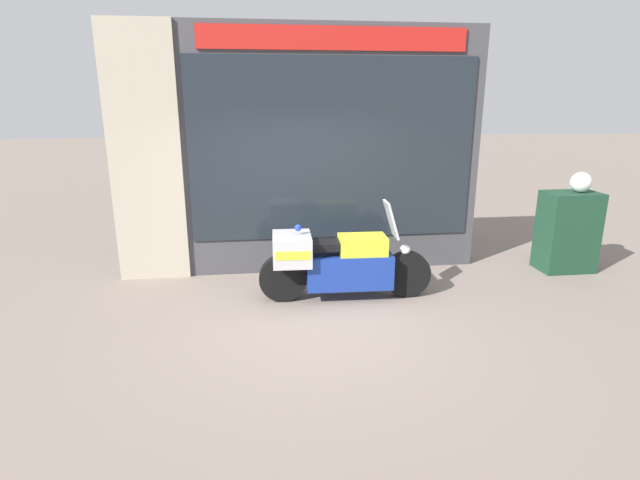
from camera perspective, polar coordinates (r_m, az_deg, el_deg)
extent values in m
plane|color=gray|center=(6.15, -0.34, -9.14)|extent=(60.00, 60.00, 0.00)
cube|color=#424247|center=(7.60, -2.20, 9.96)|extent=(5.45, 0.40, 3.64)
cube|color=#B2A893|center=(7.76, -19.01, 9.24)|extent=(1.01, 0.55, 3.64)
cube|color=#1E262D|center=(7.44, 1.60, 10.22)|extent=(4.21, 0.02, 2.64)
cube|color=red|center=(7.44, 1.70, 22.08)|extent=(3.79, 0.03, 0.32)
cube|color=slate|center=(7.97, 0.98, -1.09)|extent=(3.99, 0.30, 0.55)
cube|color=silver|center=(7.89, 0.87, 5.49)|extent=(3.99, 0.02, 1.30)
cube|color=beige|center=(7.66, 1.04, 10.02)|extent=(3.99, 0.30, 0.02)
cube|color=black|center=(7.59, -9.59, 10.05)|extent=(0.18, 0.04, 0.06)
cube|color=#195623|center=(7.61, -2.48, 10.27)|extent=(0.18, 0.04, 0.06)
cube|color=navy|center=(7.74, 4.50, 10.33)|extent=(0.18, 0.04, 0.06)
cube|color=#C68E19|center=(7.98, 11.15, 10.25)|extent=(0.18, 0.04, 0.06)
cube|color=orange|center=(7.72, -5.71, 1.43)|extent=(0.19, 0.01, 0.27)
cube|color=#2D8E42|center=(7.98, 7.63, 1.84)|extent=(0.19, 0.01, 0.27)
cylinder|color=black|center=(6.85, 9.90, -3.86)|extent=(0.64, 0.16, 0.63)
cylinder|color=black|center=(6.62, -4.25, -4.36)|extent=(0.64, 0.16, 0.63)
cube|color=navy|center=(6.66, 3.31, -3.43)|extent=(1.15, 0.48, 0.46)
cube|color=yellow|center=(6.59, 4.87, -0.66)|extent=(0.63, 0.42, 0.27)
cube|color=black|center=(6.52, 1.12, -0.56)|extent=(0.67, 0.36, 0.10)
cube|color=#B7B7BC|center=(6.50, -3.23, -1.01)|extent=(0.52, 0.62, 0.38)
cube|color=yellow|center=(6.50, -3.23, -1.01)|extent=(0.47, 0.63, 0.11)
cube|color=#B2BCC6|center=(6.58, 8.13, 2.33)|extent=(0.19, 0.32, 0.49)
sphere|color=white|center=(6.73, 9.70, -1.10)|extent=(0.14, 0.14, 0.14)
sphere|color=blue|center=(6.43, -2.53, 1.40)|extent=(0.09, 0.09, 0.09)
cube|color=#193D28|center=(8.61, 26.43, 0.86)|extent=(0.80, 0.54, 1.23)
sphere|color=white|center=(8.52, 27.67, 5.87)|extent=(0.31, 0.31, 0.31)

